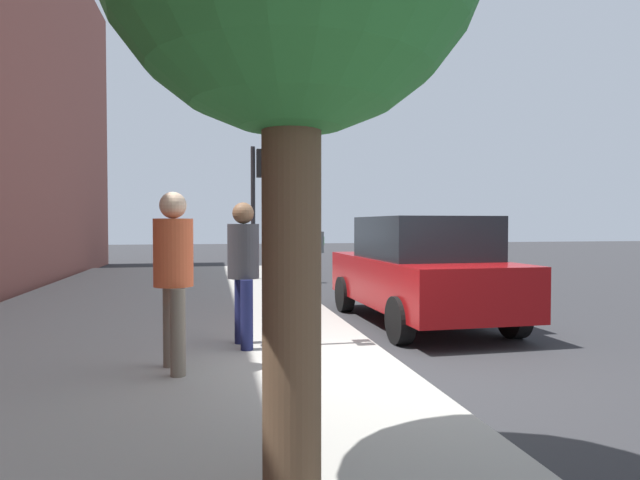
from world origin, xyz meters
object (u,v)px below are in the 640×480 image
at_px(parked_sedan_near, 420,270).
at_px(pedestrian_bystander, 173,265).
at_px(pedestrian_at_meter, 243,262).
at_px(parking_meter, 317,263).
at_px(traffic_signal, 257,190).

bearing_deg(parked_sedan_near, pedestrian_bystander, 126.59).
xyz_separation_m(pedestrian_at_meter, pedestrian_bystander, (-0.99, 0.76, 0.05)).
xyz_separation_m(parking_meter, pedestrian_bystander, (-0.92, 1.66, 0.07)).
xyz_separation_m(pedestrian_bystander, traffic_signal, (9.21, -1.59, 1.34)).
bearing_deg(traffic_signal, parking_meter, -179.52).
height_order(parking_meter, pedestrian_bystander, pedestrian_bystander).
relative_size(parking_meter, parked_sedan_near, 0.32).
height_order(pedestrian_at_meter, parked_sedan_near, pedestrian_at_meter).
xyz_separation_m(parked_sedan_near, traffic_signal, (6.43, 2.16, 1.68)).
relative_size(parking_meter, pedestrian_at_meter, 0.80).
bearing_deg(parked_sedan_near, traffic_signal, 18.57).
height_order(pedestrian_at_meter, traffic_signal, traffic_signal).
height_order(pedestrian_bystander, traffic_signal, traffic_signal).
xyz_separation_m(parking_meter, traffic_signal, (8.30, 0.07, 1.41)).
relative_size(pedestrian_bystander, parked_sedan_near, 0.41).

